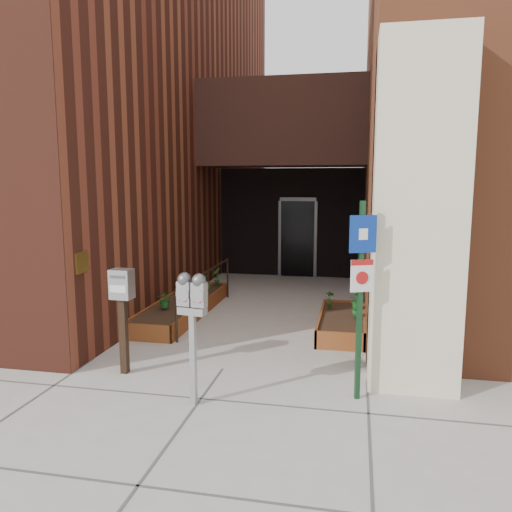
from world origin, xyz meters
The scene contains 15 objects.
ground centered at (0.00, 0.00, 0.00)m, with size 80.00×80.00×0.00m, color #9E9991.
architecture centered at (-0.18, 6.89, 4.98)m, with size 20.00×14.60×10.00m.
planter_left centered at (-1.55, 2.70, 0.13)m, with size 0.90×3.60×0.30m.
planter_right centered at (1.60, 2.20, 0.13)m, with size 0.80×2.20×0.30m.
handrail centered at (-1.05, 2.65, 0.75)m, with size 0.04×3.34×0.90m.
parking_meter centered at (-0.04, -1.15, 1.23)m, with size 0.37×0.19×1.59m.
sign_post centered at (1.87, -0.62, 1.48)m, with size 0.31×0.15×2.41m.
payment_dropbox centered at (-1.29, -0.40, 1.05)m, with size 0.30×0.23×1.46m.
shrub_left_a centered at (-1.66, 2.03, 0.46)m, with size 0.29×0.29×0.32m, color #1B5F20.
shrub_left_b centered at (-1.25, 2.69, 0.47)m, with size 0.18×0.18×0.33m, color #2A5F1B.
shrub_left_c centered at (-1.34, 3.54, 0.48)m, with size 0.21×0.21×0.37m, color #2B5D1A.
shrub_left_d centered at (-1.29, 4.25, 0.49)m, with size 0.20×0.20×0.38m, color #1C5D1A.
shrub_right_a centered at (1.85, 2.08, 0.45)m, with size 0.17×0.17×0.30m, color #17521B.
shrub_right_b centered at (1.35, 2.69, 0.46)m, with size 0.16×0.16×0.31m, color #185418.
shrub_right_c centered at (1.85, 2.63, 0.47)m, with size 0.31×0.31×0.34m, color #1C5B1A.
Camera 1 is at (1.81, -6.51, 2.63)m, focal length 35.00 mm.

